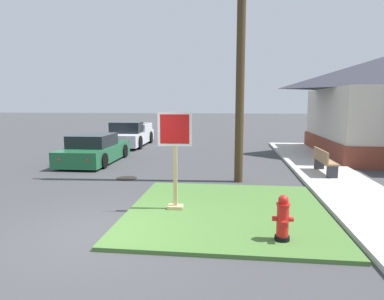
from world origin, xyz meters
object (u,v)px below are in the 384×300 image
parked_sedan_green (95,150)px  utility_pole (242,1)px  fire_hydrant (283,219)px  stop_sign (175,161)px  pickup_truck_white (130,136)px  manhole_cover (127,178)px  street_bench (324,160)px

parked_sedan_green → utility_pole: size_ratio=0.41×
fire_hydrant → stop_sign: stop_sign is taller
pickup_truck_white → utility_pole: utility_pole is taller
fire_hydrant → manhole_cover: (-4.55, 5.00, -0.47)m
manhole_cover → utility_pole: utility_pole is taller
stop_sign → street_bench: stop_sign is taller
fire_hydrant → pickup_truck_white: bearing=117.4°
stop_sign → utility_pole: bearing=65.3°
street_bench → parked_sedan_green: bearing=168.6°
parked_sedan_green → utility_pole: 8.62m
manhole_cover → parked_sedan_green: size_ratio=0.15×
stop_sign → manhole_cover: bearing=124.0°
utility_pole → stop_sign: bearing=-114.7°
fire_hydrant → street_bench: size_ratio=0.49×
pickup_truck_white → utility_pole: bearing=-53.9°
street_bench → utility_pole: (-3.00, -1.16, 5.11)m
pickup_truck_white → street_bench: 12.12m
utility_pole → manhole_cover: bearing=179.7°
stop_sign → street_bench: (4.55, 4.52, -0.65)m
parked_sedan_green → pickup_truck_white: (-0.20, 5.78, 0.07)m
parked_sedan_green → manhole_cover: bearing=-51.5°
parked_sedan_green → pickup_truck_white: pickup_truck_white is taller
manhole_cover → utility_pole: 6.86m
pickup_truck_white → utility_pole: (6.41, -8.79, 5.09)m
manhole_cover → fire_hydrant: bearing=-47.7°
fire_hydrant → utility_pole: bearing=98.2°
manhole_cover → street_bench: street_bench is taller
fire_hydrant → utility_pole: (-0.72, 4.98, 5.22)m
manhole_cover → street_bench: bearing=9.4°
manhole_cover → pickup_truck_white: bearing=106.4°
fire_hydrant → manhole_cover: bearing=132.3°
stop_sign → utility_pole: utility_pole is taller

